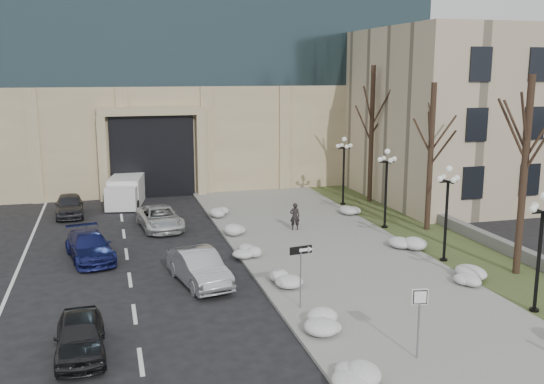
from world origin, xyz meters
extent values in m
cube|color=gray|center=(3.50, 14.00, 0.06)|extent=(9.00, 40.00, 0.12)
cube|color=gray|center=(-1.00, 14.00, 0.07)|extent=(0.30, 40.00, 0.14)
cube|color=#3D4B25|center=(10.00, 14.00, 0.05)|extent=(4.00, 40.00, 0.10)
cube|color=slate|center=(12.00, 16.00, 0.35)|extent=(0.50, 30.00, 0.70)
cube|color=tan|center=(-2.00, 42.00, 4.00)|extent=(40.00, 20.00, 8.00)
cube|color=black|center=(-4.00, 33.00, 3.00)|extent=(6.00, 2.50, 6.00)
cube|color=tan|center=(-4.00, 31.60, 6.30)|extent=(7.50, 0.60, 0.60)
cube|color=tan|center=(-7.50, 31.60, 3.00)|extent=(0.60, 0.60, 6.00)
cube|color=tan|center=(-0.50, 31.60, 3.00)|extent=(0.60, 0.60, 6.00)
cube|color=#BCAB8D|center=(22.00, 28.00, 6.00)|extent=(22.00, 18.00, 12.00)
cube|color=black|center=(14.00, 19.00, 2.50)|extent=(1.40, 0.25, 2.00)
cube|color=black|center=(18.00, 19.00, 2.50)|extent=(1.40, 0.25, 2.00)
cube|color=black|center=(14.00, 19.00, 6.00)|extent=(1.40, 0.25, 2.00)
cube|color=black|center=(18.00, 19.00, 6.00)|extent=(1.40, 0.25, 2.00)
cube|color=black|center=(14.00, 19.00, 9.50)|extent=(1.40, 0.25, 2.00)
cube|color=black|center=(18.00, 19.00, 9.50)|extent=(1.40, 0.25, 2.00)
imported|color=black|center=(-8.35, 7.01, 0.66)|extent=(1.67, 3.94, 1.33)
imported|color=#A4A6AC|center=(-3.59, 12.68, 0.75)|extent=(2.45, 4.77, 1.50)
imported|color=navy|center=(-8.24, 17.53, 0.68)|extent=(2.75, 4.94, 1.35)
imported|color=silver|center=(-4.39, 22.60, 0.65)|extent=(2.71, 4.93, 1.31)
imported|color=#323238|center=(-9.67, 27.37, 0.71)|extent=(1.87, 4.24, 1.42)
imported|color=black|center=(3.05, 19.86, 0.91)|extent=(0.64, 0.49, 1.58)
cube|color=silver|center=(-5.89, 30.76, 0.95)|extent=(2.92, 5.06, 1.90)
cube|color=silver|center=(-6.40, 27.96, 0.86)|extent=(2.24, 1.86, 1.52)
cylinder|color=black|center=(-7.30, 28.32, 0.33)|extent=(0.35, 0.70, 0.67)
cylinder|color=black|center=(-5.43, 27.97, 0.33)|extent=(0.35, 0.70, 0.67)
cylinder|color=black|center=(-6.56, 32.34, 0.33)|extent=(0.35, 0.70, 0.67)
cylinder|color=black|center=(-4.69, 32.00, 0.33)|extent=(0.35, 0.70, 0.67)
cylinder|color=slate|center=(-0.26, 8.67, 1.27)|extent=(0.06, 0.06, 2.54)
cube|color=black|center=(-0.26, 8.67, 2.44)|extent=(0.92, 0.16, 0.31)
cube|color=white|center=(-0.11, 8.67, 2.44)|extent=(0.44, 0.07, 0.12)
cone|color=white|center=(0.13, 8.69, 2.44)|extent=(0.25, 0.28, 0.25)
cylinder|color=slate|center=(2.03, 3.67, 1.20)|extent=(0.07, 0.07, 2.41)
cube|color=white|center=(2.03, 3.67, 2.19)|extent=(0.53, 0.14, 0.53)
cube|color=black|center=(2.03, 3.64, 2.19)|extent=(0.45, 0.09, 0.46)
cube|color=white|center=(2.03, 3.64, 2.19)|extent=(0.39, 0.08, 0.39)
ellipsoid|color=silver|center=(-0.55, 2.80, 0.30)|extent=(1.10, 1.60, 0.36)
ellipsoid|color=silver|center=(-0.37, 6.45, 0.30)|extent=(1.10, 1.60, 0.36)
ellipsoid|color=silver|center=(-0.34, 11.36, 0.30)|extent=(1.10, 1.60, 0.36)
ellipsoid|color=silver|center=(-0.75, 15.69, 0.30)|extent=(1.10, 1.60, 0.36)
ellipsoid|color=silver|center=(-0.40, 20.01, 0.30)|extent=(1.10, 1.60, 0.36)
ellipsoid|color=silver|center=(-0.58, 24.42, 0.30)|extent=(1.10, 1.60, 0.36)
ellipsoid|color=silver|center=(7.67, 9.43, 0.30)|extent=(1.10, 1.60, 0.36)
ellipsoid|color=silver|center=(7.51, 14.67, 0.30)|extent=(1.10, 1.60, 0.36)
ellipsoid|color=silver|center=(7.62, 22.46, 0.30)|extent=(1.10, 1.60, 0.36)
cylinder|color=black|center=(8.30, 6.00, 0.10)|extent=(0.36, 0.36, 0.20)
cylinder|color=black|center=(8.30, 6.00, 2.00)|extent=(0.14, 0.14, 4.00)
cylinder|color=black|center=(8.30, 6.00, 4.00)|extent=(0.10, 0.90, 0.10)
cylinder|color=black|center=(8.30, 6.00, 4.00)|extent=(0.90, 0.10, 0.10)
sphere|color=silver|center=(8.30, 6.00, 4.60)|extent=(0.32, 0.32, 0.32)
sphere|color=silver|center=(7.85, 6.00, 4.15)|extent=(0.28, 0.28, 0.28)
sphere|color=silver|center=(8.30, 6.45, 4.15)|extent=(0.28, 0.28, 0.28)
cylinder|color=black|center=(8.30, 12.50, 0.10)|extent=(0.36, 0.36, 0.20)
cylinder|color=black|center=(8.30, 12.50, 2.00)|extent=(0.14, 0.14, 4.00)
cylinder|color=black|center=(8.30, 12.50, 4.00)|extent=(0.10, 0.90, 0.10)
cylinder|color=black|center=(8.30, 12.50, 4.00)|extent=(0.90, 0.10, 0.10)
sphere|color=silver|center=(8.30, 12.50, 4.60)|extent=(0.32, 0.32, 0.32)
sphere|color=silver|center=(8.75, 12.50, 4.15)|extent=(0.28, 0.28, 0.28)
sphere|color=silver|center=(7.85, 12.50, 4.15)|extent=(0.28, 0.28, 0.28)
sphere|color=silver|center=(8.30, 12.95, 4.15)|extent=(0.28, 0.28, 0.28)
sphere|color=silver|center=(8.30, 12.05, 4.15)|extent=(0.28, 0.28, 0.28)
cylinder|color=black|center=(8.30, 19.00, 0.10)|extent=(0.36, 0.36, 0.20)
cylinder|color=black|center=(8.30, 19.00, 2.00)|extent=(0.14, 0.14, 4.00)
cylinder|color=black|center=(8.30, 19.00, 4.00)|extent=(0.10, 0.90, 0.10)
cylinder|color=black|center=(8.30, 19.00, 4.00)|extent=(0.90, 0.10, 0.10)
sphere|color=silver|center=(8.30, 19.00, 4.60)|extent=(0.32, 0.32, 0.32)
sphere|color=silver|center=(8.75, 19.00, 4.15)|extent=(0.28, 0.28, 0.28)
sphere|color=silver|center=(7.85, 19.00, 4.15)|extent=(0.28, 0.28, 0.28)
sphere|color=silver|center=(8.30, 19.45, 4.15)|extent=(0.28, 0.28, 0.28)
sphere|color=silver|center=(8.30, 18.55, 4.15)|extent=(0.28, 0.28, 0.28)
cylinder|color=black|center=(8.30, 25.50, 0.10)|extent=(0.36, 0.36, 0.20)
cylinder|color=black|center=(8.30, 25.50, 2.00)|extent=(0.14, 0.14, 4.00)
cylinder|color=black|center=(8.30, 25.50, 4.00)|extent=(0.10, 0.90, 0.10)
cylinder|color=black|center=(8.30, 25.50, 4.00)|extent=(0.90, 0.10, 0.10)
sphere|color=silver|center=(8.30, 25.50, 4.60)|extent=(0.32, 0.32, 0.32)
sphere|color=silver|center=(8.75, 25.50, 4.15)|extent=(0.28, 0.28, 0.28)
sphere|color=silver|center=(7.85, 25.50, 4.15)|extent=(0.28, 0.28, 0.28)
sphere|color=silver|center=(8.30, 25.95, 4.15)|extent=(0.28, 0.28, 0.28)
sphere|color=silver|center=(8.30, 25.05, 4.15)|extent=(0.28, 0.28, 0.28)
cylinder|color=black|center=(10.50, 10.00, 4.50)|extent=(0.32, 0.32, 9.00)
cylinder|color=black|center=(10.50, 18.00, 4.25)|extent=(0.32, 0.32, 8.50)
cylinder|color=black|center=(10.50, 26.00, 4.75)|extent=(0.32, 0.32, 9.50)
camera|label=1|loc=(-7.21, -12.39, 9.17)|focal=40.00mm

